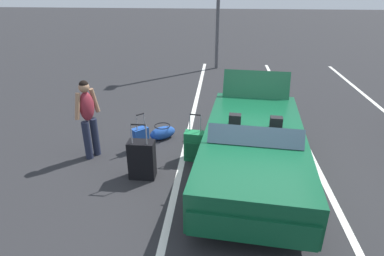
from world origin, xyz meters
TOP-DOWN VIEW (x-y plane):
  - ground_plane at (0.00, 0.00)m, footprint 80.00×80.00m
  - lot_line_near at (0.00, -1.37)m, footprint 18.00×0.12m
  - lot_line_mid at (0.00, 1.33)m, footprint 18.00×0.12m
  - convertible_car at (0.20, -0.02)m, footprint 4.29×2.12m
  - suitcase_large_black at (0.19, -2.03)m, footprint 0.30×0.48m
  - suitcase_medium_bright at (-0.54, -1.12)m, footprint 0.30×0.42m
  - suitcase_small_carryon at (-0.89, -2.33)m, footprint 0.38×0.38m
  - duffel_bag at (-1.43, -1.94)m, footprint 0.63×0.69m
  - traveler_person at (-0.49, -3.26)m, footprint 0.57×0.38m

SIDE VIEW (x-z plane):
  - ground_plane at x=0.00m, z-range 0.00..0.00m
  - lot_line_near at x=0.00m, z-range 0.00..0.00m
  - lot_line_mid at x=0.00m, z-range 0.00..0.00m
  - duffel_bag at x=-1.43m, z-range -0.01..0.33m
  - suitcase_small_carryon at x=-0.89m, z-range -0.17..0.68m
  - suitcase_medium_bright at x=-0.54m, z-range -0.18..0.80m
  - suitcase_large_black at x=0.19m, z-range -0.19..0.93m
  - convertible_car at x=0.20m, z-range -0.17..1.35m
  - traveler_person at x=-0.49m, z-range 0.10..1.76m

